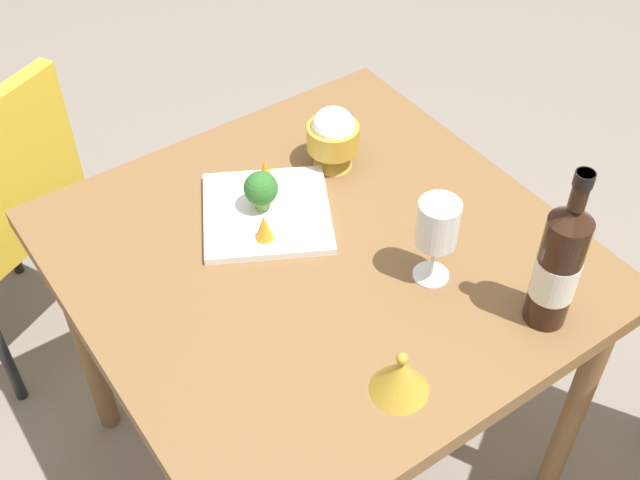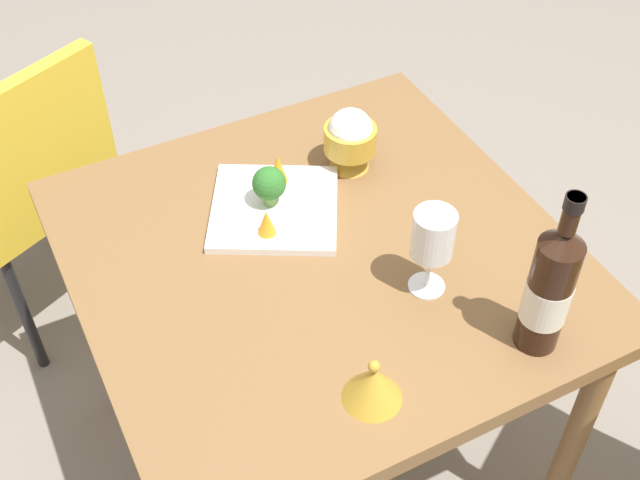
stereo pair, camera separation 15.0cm
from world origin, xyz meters
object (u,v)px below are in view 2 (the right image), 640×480
serving_plate (274,208)px  carrot_garnish_left (278,168)px  wine_bottle (549,289)px  rice_bowl (350,138)px  wine_glass (433,237)px  rice_bowl_lid (373,383)px  broccoli_floret (269,184)px  chair_by_wall (30,178)px  carrot_garnish_right (267,222)px

serving_plate → carrot_garnish_left: carrot_garnish_left is taller
wine_bottle → carrot_garnish_left: (-0.57, -0.22, -0.08)m
rice_bowl → carrot_garnish_left: (-0.01, -0.16, -0.03)m
wine_glass → rice_bowl_lid: (0.16, -0.21, -0.09)m
rice_bowl_lid → carrot_garnish_left: rice_bowl_lid is taller
wine_glass → broccoli_floret: (-0.32, -0.17, -0.06)m
rice_bowl_lid → chair_by_wall: bearing=-161.5°
chair_by_wall → wine_glass: size_ratio=4.75×
chair_by_wall → wine_bottle: bearing=-84.4°
broccoli_floret → carrot_garnish_left: bearing=141.3°
rice_bowl → broccoli_floret: bearing=-77.2°
carrot_garnish_left → broccoli_floret: bearing=-38.7°
wine_glass → rice_bowl_lid: 0.28m
broccoli_floret → carrot_garnish_right: (0.07, -0.04, -0.02)m
serving_plate → carrot_garnish_right: carrot_garnish_right is taller
chair_by_wall → carrot_garnish_right: 0.79m
wine_glass → carrot_garnish_left: size_ratio=2.75×
chair_by_wall → serving_plate: size_ratio=2.51×
chair_by_wall → rice_bowl: (0.54, 0.61, 0.28)m
chair_by_wall → rice_bowl_lid: chair_by_wall is taller
carrot_garnish_left → carrot_garnish_right: bearing=-33.2°
chair_by_wall → wine_bottle: size_ratio=2.57×
serving_plate → chair_by_wall: bearing=-145.8°
chair_by_wall → carrot_garnish_right: size_ratio=15.20×
chair_by_wall → wine_glass: (0.91, 0.57, 0.34)m
rice_bowl_lid → broccoli_floret: bearing=175.1°
carrot_garnish_right → rice_bowl_lid: bearing=-0.1°
wine_glass → serving_plate: (-0.31, -0.16, -0.12)m
rice_bowl_lid → broccoli_floret: broccoli_floret is taller
carrot_garnish_right → broccoli_floret: bearing=151.4°
rice_bowl → serving_plate: (0.06, -0.20, -0.07)m
broccoli_floret → carrot_garnish_right: size_ratio=1.53×
rice_bowl → wine_glass: bearing=-6.1°
wine_glass → serving_plate: size_ratio=0.53×
rice_bowl → serving_plate: size_ratio=0.42×
chair_by_wall → carrot_garnish_left: chair_by_wall is taller
carrot_garnish_right → chair_by_wall: bearing=-151.4°
rice_bowl_lid → serving_plate: 0.48m
rice_bowl_lid → serving_plate: bearing=174.5°
wine_bottle → rice_bowl_lid: bearing=-94.6°
rice_bowl → carrot_garnish_left: 0.16m
wine_glass → carrot_garnish_left: bearing=-162.0°
rice_bowl_lid → carrot_garnish_left: 0.55m
chair_by_wall → broccoli_floret: bearing=-81.3°
wine_glass → carrot_garnish_right: bearing=-140.0°
chair_by_wall → serving_plate: chair_by_wall is taller
wine_glass → chair_by_wall: bearing=-148.0°
rice_bowl_lid → broccoli_floret: (-0.49, 0.04, 0.03)m
chair_by_wall → carrot_garnish_left: 0.74m
wine_bottle → wine_glass: (-0.19, -0.10, -0.00)m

